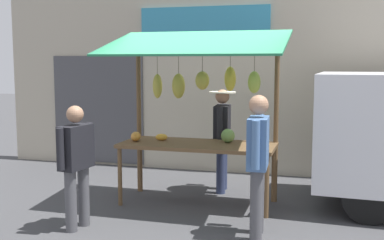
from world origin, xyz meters
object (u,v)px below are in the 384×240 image
market_stall (198,97)px  shopper_in_striped_shirt (76,159)px  shopper_in_grey_tee (258,156)px  vendor_with_sunhat (222,132)px

market_stall → shopper_in_striped_shirt: market_stall is taller
shopper_in_striped_shirt → shopper_in_grey_tee: shopper_in_grey_tee is taller
vendor_with_sunhat → shopper_in_grey_tee: (-0.83, 1.86, 0.02)m
market_stall → vendor_with_sunhat: bearing=-105.8°
shopper_in_grey_tee → market_stall: bearing=38.3°
vendor_with_sunhat → shopper_in_grey_tee: bearing=18.8°
market_stall → shopper_in_grey_tee: 1.65m
vendor_with_sunhat → market_stall: bearing=-21.0°
shopper_in_striped_shirt → market_stall: bearing=-28.6°
vendor_with_sunhat → shopper_in_striped_shirt: bearing=-36.6°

